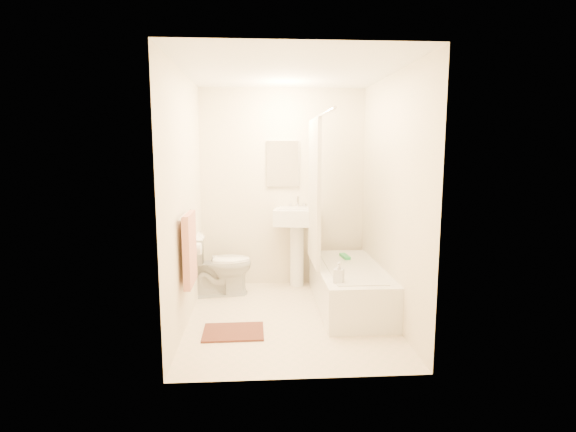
{
  "coord_description": "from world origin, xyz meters",
  "views": [
    {
      "loc": [
        -0.3,
        -4.29,
        1.69
      ],
      "look_at": [
        0.0,
        0.25,
        1.0
      ],
      "focal_mm": 28.0,
      "sensor_mm": 36.0,
      "label": 1
    }
  ],
  "objects": [
    {
      "name": "towel",
      "position": [
        -0.93,
        -0.25,
        0.78
      ],
      "size": [
        0.06,
        0.45,
        0.66
      ],
      "primitive_type": "cube",
      "color": "#CC7266",
      "rests_on": "towel_bar"
    },
    {
      "name": "mirror",
      "position": [
        0.0,
        1.18,
        1.5
      ],
      "size": [
        0.4,
        0.03,
        0.55
      ],
      "primitive_type": "cube",
      "color": "white",
      "rests_on": "wall_back"
    },
    {
      "name": "curtain_rod",
      "position": [
        0.3,
        0.1,
        2.0
      ],
      "size": [
        0.03,
        1.7,
        0.03
      ],
      "primitive_type": "cylinder",
      "rotation": [
        1.57,
        0.0,
        0.0
      ],
      "color": "silver",
      "rests_on": "wall_back"
    },
    {
      "name": "sink",
      "position": [
        0.16,
        1.06,
        0.53
      ],
      "size": [
        0.59,
        0.5,
        1.05
      ],
      "primitive_type": null,
      "rotation": [
        0.0,
        0.0,
        -0.14
      ],
      "color": "white",
      "rests_on": "floor"
    },
    {
      "name": "wall_right",
      "position": [
        1.0,
        0.0,
        1.2
      ],
      "size": [
        0.02,
        2.4,
        2.4
      ],
      "primitive_type": "cube",
      "color": "beige",
      "rests_on": "ground"
    },
    {
      "name": "bathtub",
      "position": [
        0.66,
        0.3,
        0.22
      ],
      "size": [
        0.68,
        1.56,
        0.44
      ],
      "primitive_type": null,
      "color": "silver",
      "rests_on": "floor"
    },
    {
      "name": "toilet_paper",
      "position": [
        -0.93,
        0.12,
        0.7
      ],
      "size": [
        0.11,
        0.12,
        0.12
      ],
      "primitive_type": "cylinder",
      "rotation": [
        0.0,
        1.57,
        0.0
      ],
      "color": "white",
      "rests_on": "wall_left"
    },
    {
      "name": "towel_bar",
      "position": [
        -0.96,
        -0.25,
        1.1
      ],
      "size": [
        0.02,
        0.6,
        0.02
      ],
      "primitive_type": "cylinder",
      "rotation": [
        1.57,
        0.0,
        0.0
      ],
      "color": "silver",
      "rests_on": "wall_left"
    },
    {
      "name": "bath_mat",
      "position": [
        -0.54,
        -0.33,
        0.01
      ],
      "size": [
        0.56,
        0.42,
        0.02
      ],
      "primitive_type": "cube",
      "rotation": [
        0.0,
        0.0,
        0.01
      ],
      "color": "#492819",
      "rests_on": "floor"
    },
    {
      "name": "soap_bottle",
      "position": [
        0.45,
        -0.25,
        0.54
      ],
      "size": [
        0.12,
        0.12,
        0.2
      ],
      "primitive_type": "imported",
      "rotation": [
        0.0,
        0.0,
        -0.4
      ],
      "color": "silver",
      "rests_on": "bathtub"
    },
    {
      "name": "wall_back",
      "position": [
        0.0,
        1.2,
        1.2
      ],
      "size": [
        2.0,
        0.02,
        2.4
      ],
      "primitive_type": "cube",
      "color": "beige",
      "rests_on": "ground"
    },
    {
      "name": "ceiling",
      "position": [
        0.0,
        0.0,
        2.4
      ],
      "size": [
        2.4,
        2.4,
        0.0
      ],
      "primitive_type": "plane",
      "color": "white",
      "rests_on": "ground"
    },
    {
      "name": "wall_left",
      "position": [
        -1.0,
        0.0,
        1.2
      ],
      "size": [
        0.02,
        2.4,
        2.4
      ],
      "primitive_type": "cube",
      "color": "beige",
      "rests_on": "ground"
    },
    {
      "name": "scrub_brush",
      "position": [
        0.68,
        0.66,
        0.46
      ],
      "size": [
        0.09,
        0.23,
        0.04
      ],
      "primitive_type": "cube",
      "rotation": [
        0.0,
        0.0,
        0.12
      ],
      "color": "green",
      "rests_on": "bathtub"
    },
    {
      "name": "floor",
      "position": [
        0.0,
        0.0,
        0.0
      ],
      "size": [
        2.4,
        2.4,
        0.0
      ],
      "primitive_type": "plane",
      "color": "beige",
      "rests_on": "ground"
    },
    {
      "name": "shower_curtain",
      "position": [
        0.3,
        0.5,
        1.22
      ],
      "size": [
        0.04,
        0.8,
        1.55
      ],
      "primitive_type": "cube",
      "color": "silver",
      "rests_on": "curtain_rod"
    },
    {
      "name": "toilet",
      "position": [
        -0.75,
        0.8,
        0.36
      ],
      "size": [
        0.78,
        0.51,
        0.72
      ],
      "primitive_type": "imported",
      "rotation": [
        0.0,
        0.0,
        1.71
      ],
      "color": "silver",
      "rests_on": "floor"
    }
  ]
}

